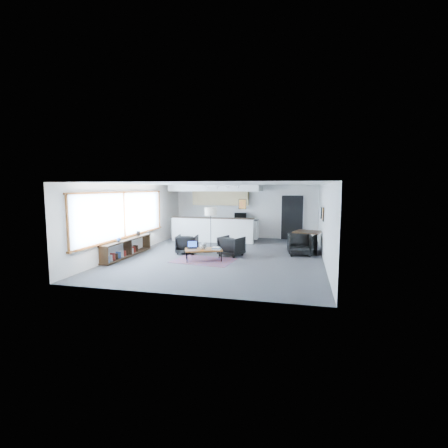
% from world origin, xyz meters
% --- Properties ---
extents(room, '(7.02, 9.02, 2.62)m').
position_xyz_m(room, '(0.00, 0.00, 1.30)').
color(room, '#464649').
rests_on(room, ground).
extents(window, '(0.10, 5.95, 1.66)m').
position_xyz_m(window, '(-3.46, -0.90, 1.46)').
color(window, '#8CBFFF').
rests_on(window, room).
extents(console, '(0.35, 3.00, 0.80)m').
position_xyz_m(console, '(-3.30, -1.05, 0.33)').
color(console, black).
rests_on(console, floor).
extents(kitchenette, '(4.20, 1.96, 2.60)m').
position_xyz_m(kitchenette, '(-1.20, 3.71, 1.38)').
color(kitchenette, white).
rests_on(kitchenette, floor).
extents(doorway, '(1.10, 0.12, 2.15)m').
position_xyz_m(doorway, '(2.30, 4.42, 1.07)').
color(doorway, black).
rests_on(doorway, room).
extents(track_light, '(1.60, 0.07, 0.15)m').
position_xyz_m(track_light, '(-0.59, 2.20, 2.53)').
color(track_light, silver).
rests_on(track_light, room).
extents(wall_art_lower, '(0.03, 0.38, 0.48)m').
position_xyz_m(wall_art_lower, '(3.47, 0.40, 1.55)').
color(wall_art_lower, black).
rests_on(wall_art_lower, room).
extents(wall_art_upper, '(0.03, 0.34, 0.44)m').
position_xyz_m(wall_art_upper, '(3.47, 1.70, 1.50)').
color(wall_art_upper, black).
rests_on(wall_art_upper, room).
extents(kilim_rug, '(2.15, 1.60, 0.01)m').
position_xyz_m(kilim_rug, '(-0.46, -1.00, 0.01)').
color(kilim_rug, '#623A4C').
rests_on(kilim_rug, floor).
extents(coffee_table, '(1.40, 1.08, 0.40)m').
position_xyz_m(coffee_table, '(-0.46, -1.00, 0.37)').
color(coffee_table, brown).
rests_on(coffee_table, floor).
extents(laptop, '(0.40, 0.36, 0.24)m').
position_xyz_m(laptop, '(-0.88, -0.91, 0.47)').
color(laptop, black).
rests_on(laptop, coffee_table).
extents(ceramic_pot, '(0.25, 0.25, 0.25)m').
position_xyz_m(ceramic_pot, '(-0.44, -1.05, 0.53)').
color(ceramic_pot, gray).
rests_on(ceramic_pot, coffee_table).
extents(book_stack, '(0.29, 0.24, 0.09)m').
position_xyz_m(book_stack, '(-0.00, -1.01, 0.45)').
color(book_stack, silver).
rests_on(book_stack, coffee_table).
extents(coaster, '(0.13, 0.13, 0.01)m').
position_xyz_m(coaster, '(-0.42, -1.27, 0.41)').
color(coaster, '#E5590C').
rests_on(coaster, coffee_table).
extents(armchair_left, '(0.83, 0.79, 0.77)m').
position_xyz_m(armchair_left, '(-1.43, 0.06, 0.38)').
color(armchair_left, black).
rests_on(armchair_left, floor).
extents(armchair_right, '(0.97, 0.94, 0.79)m').
position_xyz_m(armchair_right, '(0.29, 0.02, 0.39)').
color(armchair_right, black).
rests_on(armchair_right, floor).
extents(floor_lamp, '(0.55, 0.55, 1.66)m').
position_xyz_m(floor_lamp, '(-0.84, 1.26, 1.45)').
color(floor_lamp, black).
rests_on(floor_lamp, floor).
extents(dining_table, '(1.20, 1.20, 0.82)m').
position_xyz_m(dining_table, '(3.00, 1.29, 0.75)').
color(dining_table, black).
rests_on(dining_table, floor).
extents(dining_chair_near, '(0.78, 0.74, 0.73)m').
position_xyz_m(dining_chair_near, '(2.70, 0.73, 0.36)').
color(dining_chair_near, black).
rests_on(dining_chair_near, floor).
extents(dining_chair_far, '(0.76, 0.73, 0.64)m').
position_xyz_m(dining_chair_far, '(2.90, 1.42, 0.32)').
color(dining_chair_far, black).
rests_on(dining_chair_far, floor).
extents(microwave, '(0.61, 0.40, 0.38)m').
position_xyz_m(microwave, '(-0.16, 4.15, 1.12)').
color(microwave, black).
rests_on(microwave, kitchenette).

